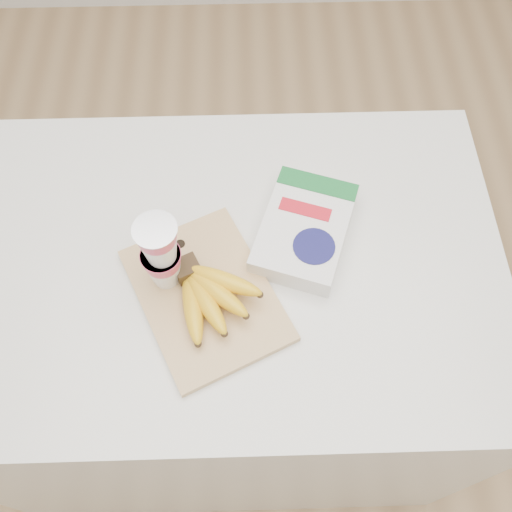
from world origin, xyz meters
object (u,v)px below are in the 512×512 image
Objects in this scene: table at (229,337)px; yogurt_stack at (161,253)px; bananas at (208,293)px; cutting_board at (206,295)px; cereal_box at (304,229)px.

table is 6.36× the size of yogurt_stack.
yogurt_stack is at bearing 149.40° from bananas.
cutting_board is 0.24m from cereal_box.
bananas is 1.03× the size of yogurt_stack.
cutting_board is at bearing 118.32° from bananas.
yogurt_stack is at bearing 130.00° from cutting_board.
table is 3.55× the size of cutting_board.
yogurt_stack is at bearing -152.58° from table.
table is 0.50m from cereal_box.
bananas is 0.25m from cereal_box.
yogurt_stack is 0.64× the size of cereal_box.
cereal_box is at bearing 19.80° from yogurt_stack.
bananas reaches higher than cereal_box.
table is at bearing 27.42° from yogurt_stack.
table is 0.57m from yogurt_stack.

